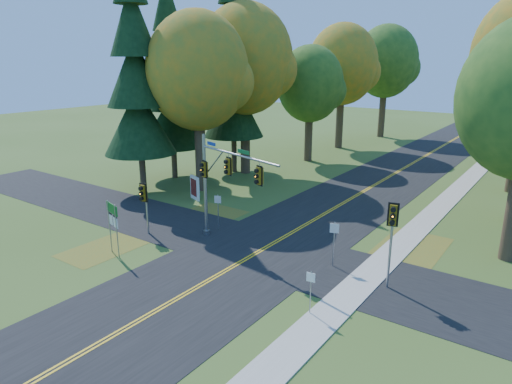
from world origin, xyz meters
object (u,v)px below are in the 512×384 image
Objects in this scene: traffic_mast at (220,177)px; east_signal_pole at (392,224)px; route_sign_cluster at (113,218)px; info_kiosk at (195,188)px.

traffic_mast is 1.55× the size of east_signal_pole.
east_signal_pole is 14.57m from route_sign_cluster.
east_signal_pole is 18.17m from info_kiosk.
info_kiosk is (-7.22, 5.49, -3.10)m from traffic_mast.
route_sign_cluster is 1.66× the size of info_kiosk.
route_sign_cluster is at bearing -112.10° from traffic_mast.
route_sign_cluster is at bearing -47.55° from info_kiosk.
info_kiosk is at bearing 125.07° from route_sign_cluster.
traffic_mast reaches higher than east_signal_pole.
info_kiosk is (-17.20, 5.36, -2.34)m from east_signal_pole.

